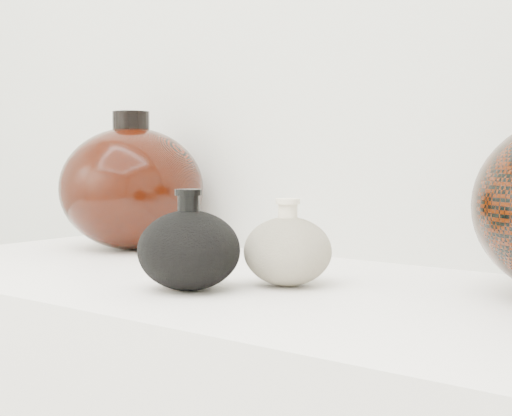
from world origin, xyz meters
The scene contains 3 objects.
black_gourd_vase centered at (-0.03, 0.85, 0.95)m, with size 0.16×0.16×0.12m.
cream_gourd_vase centered at (0.05, 0.95, 0.94)m, with size 0.14×0.14×0.11m.
left_round_pot centered at (-0.36, 1.08, 1.01)m, with size 0.32×0.32×0.24m.
Camera 1 is at (0.56, 0.22, 1.06)m, focal length 50.00 mm.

